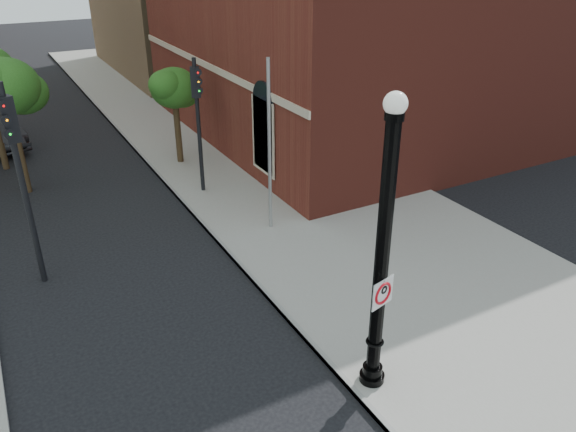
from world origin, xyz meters
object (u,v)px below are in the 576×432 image
lamppost (381,268)px  traffic_signal_left (16,154)px  no_parking_sign (383,293)px  traffic_signal_right (197,105)px

lamppost → traffic_signal_left: size_ratio=1.14×
lamppost → no_parking_sign: bearing=-104.1°
lamppost → traffic_signal_right: (0.47, 10.50, 0.40)m
lamppost → traffic_signal_left: lamppost is taller
no_parking_sign → traffic_signal_left: (-5.21, 7.38, 1.20)m
lamppost → traffic_signal_left: bearing=126.0°
traffic_signal_left → no_parking_sign: bearing=-74.0°
no_parking_sign → traffic_signal_left: size_ratio=0.11×
lamppost → traffic_signal_right: lamppost is taller
no_parking_sign → lamppost: bearing=61.3°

